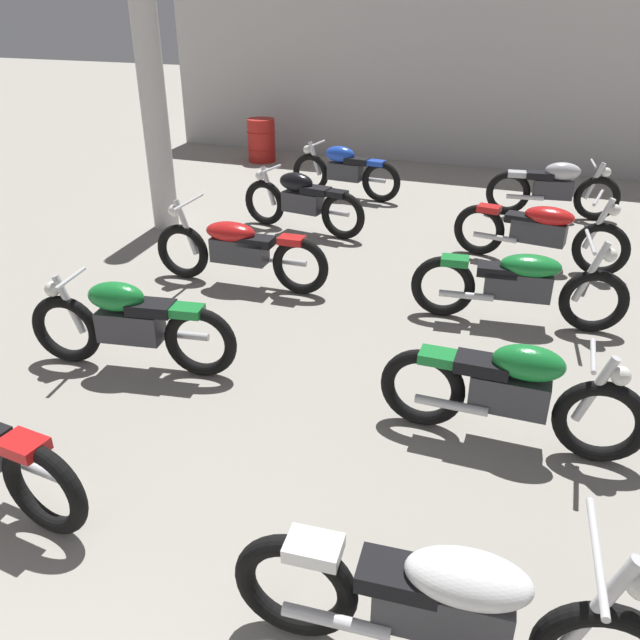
{
  "coord_description": "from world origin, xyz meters",
  "views": [
    {
      "loc": [
        1.79,
        0.66,
        3.08
      ],
      "look_at": [
        0.0,
        5.35,
        0.55
      ],
      "focal_mm": 36.26,
      "sensor_mm": 36.0,
      "label": 1
    }
  ],
  "objects_px": {
    "motorcycle_left_row_4": "(302,200)",
    "motorcycle_left_row_3": "(238,249)",
    "oil_drum": "(261,140)",
    "motorcycle_right_row_5": "(554,188)",
    "motorcycle_right_row_1": "(446,604)",
    "motorcycle_right_row_3": "(519,283)",
    "motorcycle_left_row_5": "(345,170)",
    "support_pillar": "(155,115)",
    "motorcycle_right_row_2": "(511,391)",
    "motorcycle_right_row_4": "(540,231)",
    "motorcycle_left_row_2": "(129,323)"
  },
  "relations": [
    {
      "from": "motorcycle_right_row_1",
      "to": "oil_drum",
      "type": "relative_size",
      "value": 2.55
    },
    {
      "from": "motorcycle_left_row_5",
      "to": "motorcycle_left_row_4",
      "type": "bearing_deg",
      "value": -89.68
    },
    {
      "from": "motorcycle_left_row_2",
      "to": "motorcycle_left_row_5",
      "type": "height_order",
      "value": "same"
    },
    {
      "from": "motorcycle_right_row_1",
      "to": "motorcycle_right_row_2",
      "type": "xyz_separation_m",
      "value": [
        0.09,
        2.04,
        0.01
      ]
    },
    {
      "from": "motorcycle_right_row_1",
      "to": "motorcycle_right_row_3",
      "type": "distance_m",
      "value": 4.14
    },
    {
      "from": "motorcycle_left_row_4",
      "to": "motorcycle_left_row_2",
      "type": "bearing_deg",
      "value": -89.62
    },
    {
      "from": "motorcycle_left_row_2",
      "to": "motorcycle_left_row_3",
      "type": "distance_m",
      "value": 2.05
    },
    {
      "from": "motorcycle_right_row_4",
      "to": "motorcycle_left_row_5",
      "type": "bearing_deg",
      "value": 147.97
    },
    {
      "from": "motorcycle_left_row_4",
      "to": "motorcycle_left_row_3",
      "type": "bearing_deg",
      "value": -88.44
    },
    {
      "from": "support_pillar",
      "to": "oil_drum",
      "type": "relative_size",
      "value": 3.76
    },
    {
      "from": "motorcycle_left_row_3",
      "to": "motorcycle_right_row_3",
      "type": "relative_size",
      "value": 1.0
    },
    {
      "from": "motorcycle_right_row_4",
      "to": "motorcycle_right_row_5",
      "type": "relative_size",
      "value": 1.1
    },
    {
      "from": "motorcycle_left_row_4",
      "to": "oil_drum",
      "type": "bearing_deg",
      "value": 122.85
    },
    {
      "from": "motorcycle_left_row_2",
      "to": "motorcycle_right_row_1",
      "type": "xyz_separation_m",
      "value": [
        3.22,
        -1.95,
        -0.01
      ]
    },
    {
      "from": "motorcycle_left_row_3",
      "to": "oil_drum",
      "type": "xyz_separation_m",
      "value": [
        -2.52,
        5.89,
        -0.03
      ]
    },
    {
      "from": "motorcycle_left_row_2",
      "to": "oil_drum",
      "type": "height_order",
      "value": "motorcycle_left_row_2"
    },
    {
      "from": "motorcycle_right_row_5",
      "to": "motorcycle_left_row_3",
      "type": "bearing_deg",
      "value": -128.74
    },
    {
      "from": "motorcycle_right_row_1",
      "to": "motorcycle_right_row_4",
      "type": "bearing_deg",
      "value": 89.77
    },
    {
      "from": "motorcycle_left_row_2",
      "to": "motorcycle_right_row_5",
      "type": "height_order",
      "value": "same"
    },
    {
      "from": "motorcycle_left_row_4",
      "to": "motorcycle_right_row_3",
      "type": "bearing_deg",
      "value": -31.25
    },
    {
      "from": "support_pillar",
      "to": "motorcycle_left_row_3",
      "type": "relative_size",
      "value": 1.47
    },
    {
      "from": "support_pillar",
      "to": "motorcycle_right_row_4",
      "type": "xyz_separation_m",
      "value": [
        5.24,
        0.38,
        -1.15
      ]
    },
    {
      "from": "motorcycle_right_row_2",
      "to": "oil_drum",
      "type": "bearing_deg",
      "value": 126.47
    },
    {
      "from": "support_pillar",
      "to": "motorcycle_right_row_4",
      "type": "height_order",
      "value": "support_pillar"
    },
    {
      "from": "motorcycle_left_row_2",
      "to": "motorcycle_left_row_5",
      "type": "xyz_separation_m",
      "value": [
        -0.04,
        6.04,
        0.0
      ]
    },
    {
      "from": "motorcycle_right_row_4",
      "to": "oil_drum",
      "type": "height_order",
      "value": "motorcycle_right_row_4"
    },
    {
      "from": "motorcycle_left_row_5",
      "to": "motorcycle_right_row_3",
      "type": "xyz_separation_m",
      "value": [
        3.21,
        -3.85,
        -0.01
      ]
    },
    {
      "from": "motorcycle_left_row_4",
      "to": "motorcycle_right_row_5",
      "type": "distance_m",
      "value": 3.89
    },
    {
      "from": "oil_drum",
      "to": "motorcycle_right_row_3",
      "type": "bearing_deg",
      "value": -45.47
    },
    {
      "from": "motorcycle_left_row_4",
      "to": "motorcycle_left_row_5",
      "type": "height_order",
      "value": "same"
    },
    {
      "from": "motorcycle_left_row_3",
      "to": "motorcycle_left_row_5",
      "type": "height_order",
      "value": "motorcycle_left_row_3"
    },
    {
      "from": "support_pillar",
      "to": "motorcycle_right_row_2",
      "type": "xyz_separation_m",
      "value": [
        5.3,
        -3.52,
        -1.14
      ]
    },
    {
      "from": "motorcycle_left_row_3",
      "to": "motorcycle_right_row_1",
      "type": "distance_m",
      "value": 5.12
    },
    {
      "from": "motorcycle_left_row_2",
      "to": "motorcycle_right_row_1",
      "type": "height_order",
      "value": "motorcycle_right_row_1"
    },
    {
      "from": "motorcycle_right_row_2",
      "to": "oil_drum",
      "type": "xyz_separation_m",
      "value": [
        -5.81,
        7.85,
        -0.03
      ]
    },
    {
      "from": "motorcycle_left_row_5",
      "to": "oil_drum",
      "type": "height_order",
      "value": "motorcycle_left_row_5"
    },
    {
      "from": "motorcycle_right_row_1",
      "to": "motorcycle_left_row_3",
      "type": "bearing_deg",
      "value": 128.58
    },
    {
      "from": "motorcycle_left_row_5",
      "to": "motorcycle_right_row_2",
      "type": "bearing_deg",
      "value": -60.61
    },
    {
      "from": "motorcycle_left_row_2",
      "to": "motorcycle_right_row_1",
      "type": "relative_size",
      "value": 0.9
    },
    {
      "from": "motorcycle_left_row_2",
      "to": "motorcycle_right_row_3",
      "type": "height_order",
      "value": "motorcycle_right_row_3"
    },
    {
      "from": "motorcycle_right_row_5",
      "to": "motorcycle_left_row_4",
      "type": "bearing_deg",
      "value": -148.94
    },
    {
      "from": "motorcycle_left_row_3",
      "to": "support_pillar",
      "type": "bearing_deg",
      "value": 142.46
    },
    {
      "from": "motorcycle_left_row_3",
      "to": "motorcycle_left_row_4",
      "type": "height_order",
      "value": "motorcycle_left_row_3"
    },
    {
      "from": "support_pillar",
      "to": "motorcycle_left_row_3",
      "type": "height_order",
      "value": "support_pillar"
    },
    {
      "from": "support_pillar",
      "to": "motorcycle_right_row_5",
      "type": "xyz_separation_m",
      "value": [
        5.29,
        2.53,
        -1.14
      ]
    },
    {
      "from": "motorcycle_left_row_3",
      "to": "motorcycle_right_row_4",
      "type": "bearing_deg",
      "value": 30.96
    },
    {
      "from": "motorcycle_right_row_1",
      "to": "motorcycle_right_row_5",
      "type": "bearing_deg",
      "value": 89.45
    },
    {
      "from": "motorcycle_left_row_3",
      "to": "motorcycle_left_row_2",
      "type": "bearing_deg",
      "value": -90.82
    },
    {
      "from": "motorcycle_right_row_4",
      "to": "oil_drum",
      "type": "relative_size",
      "value": 2.55
    },
    {
      "from": "motorcycle_left_row_3",
      "to": "motorcycle_right_row_4",
      "type": "relative_size",
      "value": 1.0
    }
  ]
}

